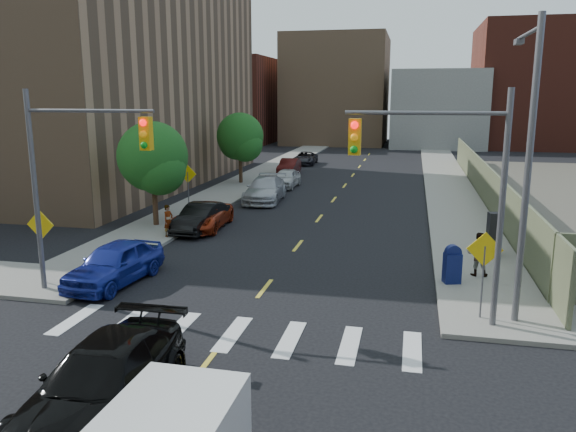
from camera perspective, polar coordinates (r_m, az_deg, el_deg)
The scene contains 29 objects.
ground at distance 13.44m, azimuth -11.63°, elevation -18.44°, with size 160.00×160.00×0.00m, color black.
sidewalk_nw at distance 53.94m, azimuth -1.24°, elevation 5.01°, with size 3.50×73.00×0.15m, color gray.
sidewalk_ne at distance 52.49m, azimuth 15.48°, elevation 4.37°, with size 3.50×73.00×0.15m, color gray.
fence_north at distance 39.16m, azimuth 19.20°, elevation 3.35°, with size 0.12×44.00×2.50m, color #636A4A.
building_nw at distance 48.65m, azimuth -21.72°, elevation 12.75°, with size 22.00×30.00×16.00m, color #8C6B4C.
bg_bldg_west at distance 84.88m, azimuth -6.15°, elevation 11.56°, with size 14.00×18.00×12.00m, color #592319.
bg_bldg_midwest at distance 83.21m, azimuth 5.05°, elevation 12.60°, with size 14.00×16.00×15.00m, color #8C6B4C.
bg_bldg_center at distance 80.56m, azimuth 14.91°, elevation 10.49°, with size 12.00×16.00×10.00m, color gray.
bg_bldg_east at distance 84.24m, azimuth 24.73°, elevation 11.90°, with size 18.00×18.00×16.00m, color #592319.
signal_nw at distance 19.91m, azimuth -21.01°, elevation 4.85°, with size 4.59×0.30×7.00m.
signal_ne at distance 16.67m, azimuth 15.95°, elevation 3.91°, with size 4.59×0.30×7.00m.
streetlight_ne at distance 17.76m, azimuth 23.11°, elevation 6.13°, with size 0.25×3.70×9.00m.
warn_sign_nw at distance 21.78m, azimuth -23.79°, elevation -1.60°, with size 1.06×0.06×2.83m.
warn_sign_ne at distance 17.79m, azimuth 19.30°, elevation -4.16°, with size 1.06×0.06×2.83m.
warn_sign_midwest at distance 33.39m, azimuth -10.13°, elevation 3.72°, with size 1.06×0.06×2.83m.
tree_west_near at distance 29.71m, azimuth -13.52°, elevation 5.43°, with size 3.66×3.64×5.52m.
tree_west_far at distance 43.63m, azimuth -4.87°, elevation 7.77°, with size 3.66×3.64×5.52m.
parked_car_blue at distance 21.54m, azimuth -17.20°, elevation -4.61°, with size 1.83×4.55×1.55m, color navy.
parked_car_black at distance 28.80m, azimuth -8.84°, elevation -0.17°, with size 1.50×4.29×1.42m, color black.
parked_car_red at distance 29.35m, azimuth -8.67°, elevation -0.00°, with size 2.23×4.84×1.34m, color #9A290F.
parked_car_silver at distance 36.55m, azimuth -2.33°, elevation 2.71°, with size 2.21×5.44×1.58m, color #A8AAB0.
parked_car_white at distance 42.15m, azimuth -0.19°, elevation 3.86°, with size 1.66×4.13×1.41m, color #BBBBBB.
parked_car_maroon at distance 49.16m, azimuth 0.11°, elevation 5.03°, with size 1.46×4.18×1.38m, color #3D0E0C.
parked_car_grey at distance 56.51m, azimuth 1.76°, elevation 5.89°, with size 2.05×4.45×1.24m, color black.
black_sedan at distance 13.14m, azimuth -18.27°, elevation -15.66°, with size 2.21×5.43×1.57m, color black.
mailbox at distance 21.08m, azimuth 16.35°, elevation -4.74°, with size 0.68×0.59×1.41m.
payphone at distance 25.10m, azimuth 20.20°, elevation -1.75°, with size 0.55×0.45×1.85m, color black.
pedestrian_west at distance 27.42m, azimuth -12.06°, elevation -0.47°, with size 0.56×0.37×1.54m, color gray.
pedestrian_east at distance 22.17m, azimuth 18.75°, elevation -3.68°, with size 0.81×0.63×1.66m, color gray.
Camera 1 is at (4.95, -10.49, 6.78)m, focal length 35.00 mm.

